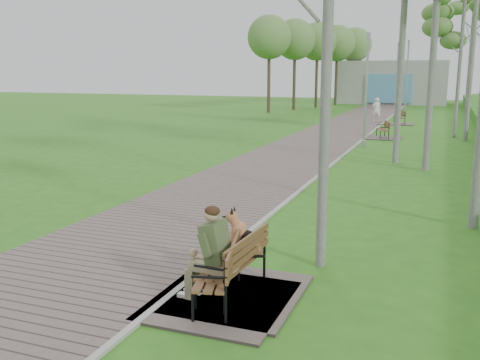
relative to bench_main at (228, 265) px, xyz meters
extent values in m
cube|color=#665953|center=(-2.45, 17.52, -0.41)|extent=(3.50, 67.00, 0.04)
cube|color=#999993|center=(-0.70, 17.52, -0.41)|extent=(0.10, 67.00, 0.05)
cube|color=#9E9E99|center=(-2.20, 47.02, 1.57)|extent=(10.00, 5.00, 4.00)
cube|color=#5494BC|center=(-2.20, 44.42, 1.07)|extent=(4.00, 0.20, 2.60)
cube|color=#665953|center=(0.09, 0.05, -0.41)|extent=(1.78, 1.97, 0.04)
cube|color=brown|center=(0.04, 0.05, 0.01)|extent=(0.52, 1.50, 0.04)
cube|color=brown|center=(0.28, 0.03, 0.28)|extent=(0.12, 1.48, 0.33)
cube|color=#665953|center=(0.00, -0.26, -0.41)|extent=(1.76, 1.95, 0.04)
cube|color=brown|center=(-0.05, -0.26, 0.00)|extent=(0.78, 1.53, 0.04)
cube|color=brown|center=(0.18, -0.20, 0.27)|extent=(0.40, 1.43, 0.32)
cube|color=#665953|center=(0.09, 18.97, -0.41)|extent=(1.59, 1.76, 0.04)
cube|color=brown|center=(0.04, 18.97, -0.04)|extent=(0.71, 1.38, 0.04)
cube|color=brown|center=(0.24, 19.02, 0.20)|extent=(0.36, 1.29, 0.29)
cube|color=#665953|center=(0.28, 26.13, -0.41)|extent=(1.58, 1.76, 0.04)
cube|color=brown|center=(0.23, 26.13, -0.04)|extent=(0.75, 1.38, 0.04)
cube|color=brown|center=(0.43, 26.19, 0.20)|extent=(0.40, 1.28, 0.29)
cylinder|color=#9FA2A7|center=(-0.36, 15.75, -0.30)|extent=(0.18, 0.18, 0.26)
cylinder|color=#9FA2A7|center=(-0.36, 15.75, 1.77)|extent=(0.11, 0.11, 4.41)
cylinder|color=#9FA2A7|center=(-0.36, 15.75, 4.02)|extent=(0.16, 0.16, 0.22)
cylinder|color=#9FA2A7|center=(-0.49, 31.55, -0.29)|extent=(0.19, 0.19, 0.29)
cylinder|color=#9FA2A7|center=(-0.49, 31.55, 1.96)|extent=(0.11, 0.11, 4.79)
cylinder|color=#9FA2A7|center=(-0.49, 31.55, 4.40)|extent=(0.17, 0.17, 0.24)
cylinder|color=#9FA2A7|center=(-0.32, 38.70, -0.28)|extent=(0.21, 0.21, 0.32)
cylinder|color=#9FA2A7|center=(-0.32, 38.70, 2.20)|extent=(0.13, 0.13, 5.27)
cylinder|color=#9FA2A7|center=(-0.32, 38.70, 4.89)|extent=(0.19, 0.19, 0.26)
imported|color=white|center=(-1.23, 27.18, 0.31)|extent=(0.58, 0.42, 1.48)
cylinder|color=silver|center=(0.96, 1.59, 3.03)|extent=(0.15, 0.15, 6.92)
cylinder|color=silver|center=(1.21, 12.13, 3.80)|extent=(0.20, 0.20, 8.48)
cylinder|color=silver|center=(3.62, 19.35, 4.81)|extent=(0.19, 0.19, 10.49)
cylinder|color=silver|center=(3.16, 20.39, 2.97)|extent=(0.15, 0.15, 6.82)
ellipsoid|color=#628C43|center=(3.16, 20.39, 5.16)|extent=(2.23, 2.23, 3.00)
cylinder|color=silver|center=(4.16, 38.23, 4.10)|extent=(0.17, 0.17, 9.06)
ellipsoid|color=#628C43|center=(4.16, 38.23, 6.99)|extent=(2.48, 2.48, 3.99)
camera|label=1|loc=(2.65, -6.47, 2.64)|focal=40.00mm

